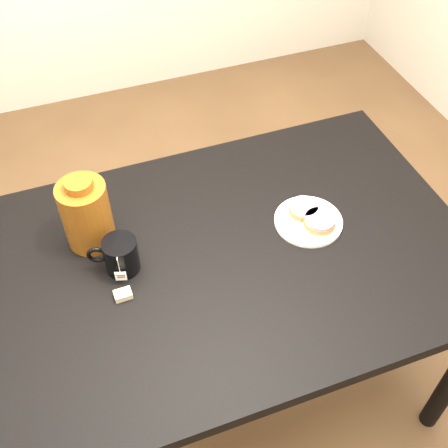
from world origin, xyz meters
The scene contains 8 objects.
ground_plane centered at (0.00, 0.00, 0.00)m, with size 4.00×4.00×0.00m, color brown.
table centered at (0.00, 0.00, 0.67)m, with size 1.40×0.90×0.75m.
plate centered at (0.28, 0.03, 0.76)m, with size 0.20×0.20×0.01m.
bagel_back centered at (0.28, 0.06, 0.77)m, with size 0.12×0.12×0.03m.
bagel_front centered at (0.30, 0.00, 0.77)m, with size 0.11×0.11×0.03m.
mug centered at (-0.26, 0.05, 0.80)m, with size 0.15×0.12×0.10m.
teabag_pouch centered at (-0.29, -0.04, 0.76)m, with size 0.04×0.03×0.02m, color #C6B793.
bagel_package centered at (-0.32, 0.18, 0.85)m, with size 0.15×0.15×0.22m.
Camera 1 is at (-0.33, -0.92, 1.95)m, focal length 45.00 mm.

